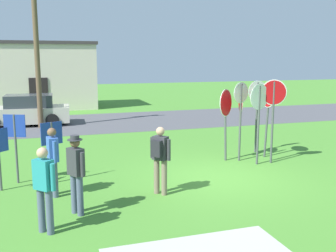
# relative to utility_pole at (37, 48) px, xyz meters

# --- Properties ---
(ground_plane) EXTENTS (80.00, 80.00, 0.00)m
(ground_plane) POSITION_rel_utility_pole_xyz_m (4.72, -9.90, -3.75)
(ground_plane) COLOR #47842D
(street_asphalt) EXTENTS (60.00, 6.40, 0.01)m
(street_asphalt) POSITION_rel_utility_pole_xyz_m (4.72, 0.73, -3.74)
(street_asphalt) COLOR #4C4C51
(street_asphalt) RESTS_ON ground
(building_background) EXTENTS (7.37, 4.10, 4.32)m
(building_background) POSITION_rel_utility_pole_xyz_m (-0.04, 7.79, -1.58)
(building_background) COLOR beige
(building_background) RESTS_ON ground
(utility_pole) EXTENTS (1.80, 0.24, 7.14)m
(utility_pole) POSITION_rel_utility_pole_xyz_m (0.00, 0.00, 0.00)
(utility_pole) COLOR brown
(utility_pole) RESTS_ON ground
(parked_car_on_street) EXTENTS (4.38, 2.18, 1.51)m
(parked_car_on_street) POSITION_rel_utility_pole_xyz_m (-0.69, 1.05, -3.06)
(parked_car_on_street) COLOR #B7B2A3
(parked_car_on_street) RESTS_ON ground
(stop_sign_rear_left) EXTENTS (0.20, 0.61, 2.15)m
(stop_sign_rear_left) POSITION_rel_utility_pole_xyz_m (6.37, -7.96, -2.31)
(stop_sign_rear_left) COLOR #474C4C
(stop_sign_rear_left) RESTS_ON ground
(stop_sign_far_back) EXTENTS (0.63, 0.25, 2.56)m
(stop_sign_far_back) POSITION_rel_utility_pole_xyz_m (6.15, -8.35, -2.03)
(stop_sign_far_back) COLOR #474C4C
(stop_sign_far_back) RESTS_ON ground
(stop_sign_leaning_right) EXTENTS (0.16, 0.75, 2.44)m
(stop_sign_leaning_right) POSITION_rel_utility_pole_xyz_m (7.25, -8.18, -2.08)
(stop_sign_leaning_right) COLOR #474C4C
(stop_sign_leaning_right) RESTS_ON ground
(stop_sign_leaning_left) EXTENTS (0.75, 0.09, 2.54)m
(stop_sign_leaning_left) POSITION_rel_utility_pole_xyz_m (7.26, -7.48, -2.01)
(stop_sign_leaning_left) COLOR #474C4C
(stop_sign_leaning_left) RESTS_ON ground
(stop_sign_center_cluster) EXTENTS (0.77, 0.28, 2.66)m
(stop_sign_center_cluster) POSITION_rel_utility_pole_xyz_m (7.00, -8.91, -1.91)
(stop_sign_center_cluster) COLOR #474C4C
(stop_sign_center_cluster) RESTS_ON ground
(stop_sign_tallest) EXTENTS (0.71, 0.60, 2.34)m
(stop_sign_tallest) POSITION_rel_utility_pole_xyz_m (5.72, -8.17, -2.13)
(stop_sign_tallest) COLOR #474C4C
(stop_sign_tallest) RESTS_ON ground
(stop_sign_rear_right) EXTENTS (0.77, 0.27, 2.54)m
(stop_sign_rear_right) POSITION_rel_utility_pole_xyz_m (6.48, -8.93, -2.00)
(stop_sign_rear_right) COLOR #474C4C
(stop_sign_rear_right) RESTS_ON ground
(person_near_signs) EXTENTS (0.37, 0.51, 1.74)m
(person_near_signs) POSITION_rel_utility_pole_xyz_m (0.70, -11.32, -2.76)
(person_near_signs) COLOR #4C5670
(person_near_signs) RESTS_ON ground
(person_holding_notes) EXTENTS (0.42, 0.44, 1.69)m
(person_holding_notes) POSITION_rel_utility_pole_xyz_m (0.04, -12.08, -2.80)
(person_holding_notes) COLOR #4C5670
(person_holding_notes) RESTS_ON ground
(person_in_dark_shirt) EXTENTS (0.47, 0.48, 1.69)m
(person_in_dark_shirt) POSITION_rel_utility_pole_xyz_m (2.76, -10.67, -2.76)
(person_in_dark_shirt) COLOR #7A6B56
(person_in_dark_shirt) RESTS_ON ground
(person_in_teal) EXTENTS (0.28, 0.56, 1.69)m
(person_in_teal) POSITION_rel_utility_pole_xyz_m (0.27, -9.98, -2.80)
(person_in_teal) COLOR #4C5670
(person_in_teal) RESTS_ON ground
(info_panel_leftmost) EXTENTS (0.56, 0.27, 1.66)m
(info_panel_leftmost) POSITION_rel_utility_pole_xyz_m (0.29, -8.92, -2.60)
(info_panel_leftmost) COLOR #4C4C51
(info_panel_leftmost) RESTS_ON ground
(info_panel_middle) EXTENTS (0.56, 0.27, 1.86)m
(info_panel_middle) POSITION_rel_utility_pole_xyz_m (-0.63, -8.63, -2.46)
(info_panel_middle) COLOR #4C4C51
(info_panel_middle) RESTS_ON ground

